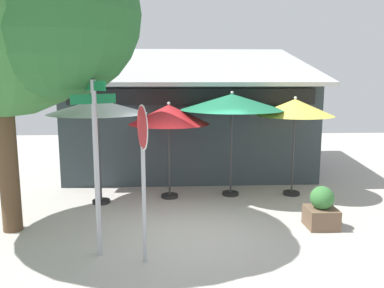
# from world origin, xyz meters

# --- Properties ---
(ground_plane) EXTENTS (28.00, 28.00, 0.10)m
(ground_plane) POSITION_xyz_m (0.00, 0.00, -0.05)
(ground_plane) COLOR #ADA8A0
(cafe_building) EXTENTS (8.02, 5.93, 4.28)m
(cafe_building) POSITION_xyz_m (0.16, 5.94, 1.58)
(cafe_building) COLOR #333D42
(cafe_building) RESTS_ON ground
(street_sign_post) EXTENTS (0.66, 0.71, 3.08)m
(street_sign_post) POSITION_xyz_m (-1.71, -1.10, 1.87)
(street_sign_post) COLOR #A8AAB2
(street_sign_post) RESTS_ON ground
(stop_sign) EXTENTS (0.23, 0.72, 2.69)m
(stop_sign) POSITION_xyz_m (-0.89, -1.39, 1.87)
(stop_sign) COLOR #A8AAB2
(stop_sign) RESTS_ON ground
(patio_umbrella_ivory_left) EXTENTS (2.41, 2.41, 2.68)m
(patio_umbrella_ivory_left) POSITION_xyz_m (-2.21, 1.87, 2.41)
(patio_umbrella_ivory_left) COLOR black
(patio_umbrella_ivory_left) RESTS_ON ground
(patio_umbrella_crimson_center) EXTENTS (2.07, 2.07, 2.51)m
(patio_umbrella_crimson_center) POSITION_xyz_m (-0.49, 2.24, 2.18)
(patio_umbrella_crimson_center) COLOR black
(patio_umbrella_crimson_center) RESTS_ON ground
(patio_umbrella_forest_green_right) EXTENTS (2.69, 2.69, 2.78)m
(patio_umbrella_forest_green_right) POSITION_xyz_m (1.14, 2.37, 2.49)
(patio_umbrella_forest_green_right) COLOR black
(patio_umbrella_forest_green_right) RESTS_ON ground
(patio_umbrella_mustard_far_right) EXTENTS (2.01, 2.01, 2.64)m
(patio_umbrella_mustard_far_right) POSITION_xyz_m (2.79, 2.32, 2.33)
(patio_umbrella_mustard_far_right) COLOR black
(patio_umbrella_mustard_far_right) RESTS_ON ground
(sidewalk_planter) EXTENTS (0.62, 0.62, 0.89)m
(sidewalk_planter) POSITION_xyz_m (2.70, -0.02, 0.40)
(sidewalk_planter) COLOR brown
(sidewalk_planter) RESTS_ON ground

